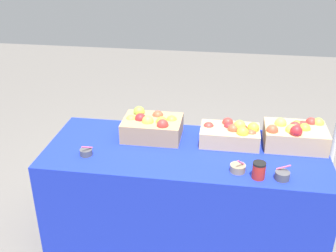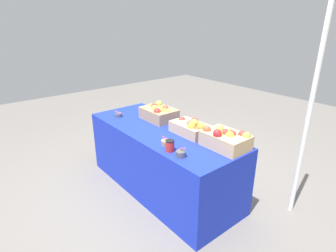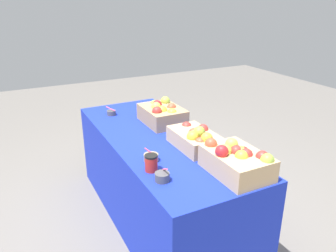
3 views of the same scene
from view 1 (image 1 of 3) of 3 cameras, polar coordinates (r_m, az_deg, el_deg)
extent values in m
plane|color=slate|center=(3.21, 2.20, -14.89)|extent=(10.00, 10.00, 0.00)
cube|color=#192DB7|center=(2.98, 2.32, -9.52)|extent=(1.90, 0.76, 0.74)
cube|color=tan|center=(2.92, 17.24, -1.42)|extent=(0.41, 0.29, 0.14)
sphere|color=#B2332D|center=(2.93, 18.19, -0.06)|extent=(0.08, 0.08, 0.08)
sphere|color=#B2332D|center=(2.89, 17.24, -0.17)|extent=(0.08, 0.08, 0.08)
sphere|color=#D14C33|center=(2.80, 14.29, -0.61)|extent=(0.08, 0.08, 0.08)
sphere|color=red|center=(2.79, 17.41, -0.70)|extent=(0.08, 0.08, 0.08)
sphere|color=gold|center=(2.90, 18.45, -0.41)|extent=(0.08, 0.08, 0.08)
sphere|color=#99B742|center=(3.00, 20.16, 0.35)|extent=(0.08, 0.08, 0.08)
sphere|color=#B2332D|center=(3.00, 19.27, 0.38)|extent=(0.08, 0.08, 0.08)
sphere|color=gold|center=(2.92, 17.42, -0.05)|extent=(0.08, 0.08, 0.08)
sphere|color=red|center=(2.93, 17.47, -0.01)|extent=(0.08, 0.08, 0.08)
sphere|color=#B2C64C|center=(2.91, 15.39, 0.34)|extent=(0.08, 0.08, 0.08)
sphere|color=#B2C64C|center=(2.83, 16.81, -0.54)|extent=(0.08, 0.08, 0.08)
cube|color=tan|center=(2.86, 8.56, -1.34)|extent=(0.40, 0.25, 0.11)
sphere|color=#99B742|center=(2.85, 9.21, -0.49)|extent=(0.08, 0.08, 0.08)
sphere|color=gold|center=(2.78, 10.33, -0.88)|extent=(0.08, 0.08, 0.08)
sphere|color=#D14C33|center=(2.82, 11.46, -1.22)|extent=(0.08, 0.08, 0.08)
sphere|color=red|center=(2.86, 10.23, -0.47)|extent=(0.08, 0.08, 0.08)
sphere|color=red|center=(2.87, 8.47, -0.28)|extent=(0.08, 0.08, 0.08)
sphere|color=#D14C33|center=(2.82, 9.04, -0.51)|extent=(0.08, 0.08, 0.08)
sphere|color=#B2332D|center=(2.91, 8.30, 0.39)|extent=(0.08, 0.08, 0.08)
sphere|color=#99B742|center=(2.83, 9.93, 0.03)|extent=(0.08, 0.08, 0.08)
sphere|color=#B2332D|center=(2.87, 5.65, -0.22)|extent=(0.08, 0.08, 0.08)
sphere|color=gold|center=(2.84, 11.78, -0.30)|extent=(0.08, 0.08, 0.08)
cube|color=tan|center=(2.91, -2.18, -0.30)|extent=(0.41, 0.30, 0.14)
sphere|color=gold|center=(2.89, 0.50, 0.69)|extent=(0.08, 0.08, 0.08)
sphere|color=#B2332D|center=(2.79, -0.76, 0.15)|extent=(0.08, 0.08, 0.08)
sphere|color=#99B742|center=(2.98, -4.04, 2.00)|extent=(0.08, 0.08, 0.08)
sphere|color=red|center=(2.89, -3.85, 0.99)|extent=(0.08, 0.08, 0.08)
sphere|color=gold|center=(2.84, -0.88, 0.51)|extent=(0.08, 0.08, 0.08)
sphere|color=#D14C33|center=(2.95, -1.42, 1.37)|extent=(0.08, 0.08, 0.08)
sphere|color=#B2C64C|center=(2.85, -2.83, 0.66)|extent=(0.08, 0.08, 0.08)
sphere|color=#99B742|center=(2.92, -5.12, 0.78)|extent=(0.08, 0.08, 0.08)
cylinder|color=#4C4C51|center=(2.76, -11.33, -3.59)|extent=(0.08, 0.08, 0.04)
cylinder|color=#EA598C|center=(2.72, -11.20, -2.92)|extent=(0.06, 0.07, 0.05)
cylinder|color=gray|center=(2.57, 9.68, -5.80)|extent=(0.10, 0.10, 0.05)
cylinder|color=#EA598C|center=(2.53, 10.12, -5.05)|extent=(0.05, 0.07, 0.06)
cylinder|color=#4C4C51|center=(2.55, 15.61, -6.66)|extent=(0.09, 0.09, 0.05)
cylinder|color=#EA598C|center=(2.54, 15.77, -5.54)|extent=(0.08, 0.03, 0.05)
cylinder|color=red|center=(2.51, 12.51, -6.16)|extent=(0.08, 0.08, 0.09)
cylinder|color=black|center=(2.49, 12.63, -5.12)|extent=(0.08, 0.08, 0.01)
camera|label=2|loc=(2.07, 76.28, -1.34)|focal=29.22mm
camera|label=3|loc=(2.38, 61.29, 3.81)|focal=35.66mm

